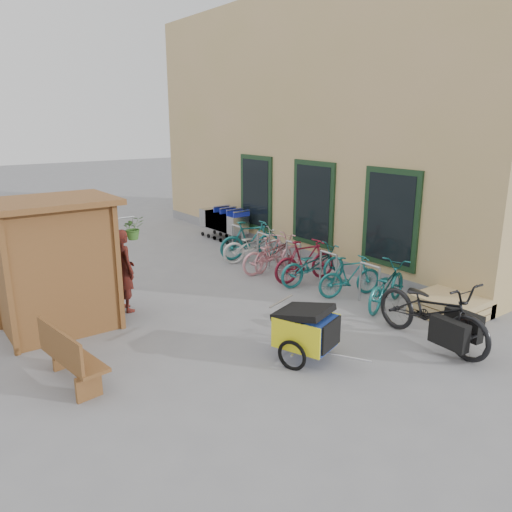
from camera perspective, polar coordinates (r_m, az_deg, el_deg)
ground at (r=9.19m, az=3.11°, el=-8.52°), size 80.00×80.00×0.00m
building at (r=16.16m, az=11.13°, el=14.28°), size 6.07×13.00×7.00m
kiosk at (r=9.42m, az=-22.55°, el=0.87°), size 2.49×1.65×2.40m
bike_rack at (r=12.16m, az=4.29°, el=0.04°), size 0.05×5.35×0.86m
pallet_stack at (r=10.41m, az=21.14°, el=-5.42°), size 1.00×1.20×0.40m
bench at (r=7.76m, az=-20.56°, el=-10.62°), size 0.60×1.43×0.88m
shopping_carts at (r=15.81m, az=-3.74°, el=4.08°), size 0.61×2.05×1.09m
child_trailer at (r=8.02m, az=5.74°, el=-8.28°), size 1.04×1.60×0.93m
cargo_bike at (r=8.96m, az=19.57°, el=-6.00°), size 0.97×2.32×1.19m
person_kiosk at (r=10.20m, az=-14.80°, el=-1.60°), size 0.40×0.61×1.66m
bike_0 at (r=10.50m, az=14.68°, el=-3.27°), size 1.83×1.09×0.91m
bike_1 at (r=10.95m, az=10.69°, el=-2.28°), size 1.56×0.84×0.90m
bike_2 at (r=11.60m, az=6.57°, el=-1.04°), size 1.83×0.84×0.93m
bike_3 at (r=11.80m, az=5.64°, el=-0.53°), size 1.73×0.70×1.01m
bike_4 at (r=12.48m, az=1.87°, el=0.27°), size 1.81×0.68×0.94m
bike_5 at (r=12.66m, az=1.81°, el=0.37°), size 1.55×0.85×0.90m
bike_6 at (r=13.36m, az=-0.21°, el=1.22°), size 1.84×1.11×0.91m
bike_7 at (r=13.67m, az=-0.63°, el=1.86°), size 1.83×0.93×1.06m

